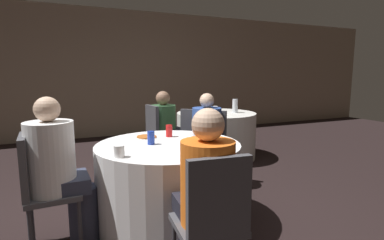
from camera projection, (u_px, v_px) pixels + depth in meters
The scene contains 20 objects.
ground_plane at pixel (147, 230), 2.69m from camera, with size 16.00×16.00×0.00m, color black.
wall_back at pixel (92, 74), 6.49m from camera, with size 16.00×0.06×2.80m.
table_near at pixel (169, 183), 2.81m from camera, with size 1.33×1.33×0.75m.
table_far at pixel (216, 135), 5.03m from camera, with size 1.31×1.31×0.75m.
chair_near_west at pixel (39, 182), 2.30m from camera, with size 0.43×0.42×0.94m.
chair_near_south at pixel (213, 215), 1.77m from camera, with size 0.43×0.44×0.94m.
chair_near_northeast at pixel (209, 141), 3.76m from camera, with size 0.57×0.57×0.94m.
chair_far_southwest at pixel (197, 137), 4.00m from camera, with size 0.56×0.56×0.94m.
chair_far_west at pixel (158, 130), 4.46m from camera, with size 0.45×0.45×0.94m.
person_orange_shirt at pixel (203, 197), 1.92m from camera, with size 0.35×0.51×1.19m.
person_blue_shirt at pixel (205, 140), 3.60m from camera, with size 0.49×0.48×1.16m.
person_white_shirt at pixel (60, 171), 2.36m from camera, with size 0.52×0.37×1.22m.
person_green_jacket at pixel (167, 127), 4.53m from camera, with size 0.53×0.40×1.14m.
pizza_plate_near at pixel (147, 137), 3.01m from camera, with size 0.21×0.21×0.02m.
soda_can_red at pixel (169, 131), 3.05m from camera, with size 0.07×0.07×0.12m.
soda_can_silver at pixel (195, 131), 3.06m from camera, with size 0.07×0.07×0.12m.
soda_can_blue at pixel (151, 138), 2.71m from camera, with size 0.07×0.07×0.12m.
cup_near at pixel (119, 151), 2.29m from camera, with size 0.08×0.08×0.09m.
bottle_far at pixel (235, 106), 4.96m from camera, with size 0.09×0.09×0.23m.
cup_far at pixel (215, 109), 5.02m from camera, with size 0.08×0.08×0.11m.
Camera 1 is at (-0.63, -2.47, 1.38)m, focal length 28.00 mm.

